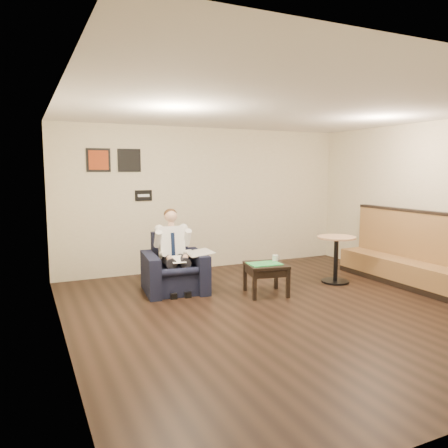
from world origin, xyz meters
name	(u,v)px	position (x,y,z in m)	size (l,w,h in m)	color
ground	(289,310)	(0.00, 0.00, 0.00)	(6.00, 6.00, 0.00)	black
wall_back	(207,199)	(0.00, 3.00, 1.40)	(6.00, 0.02, 2.80)	beige
wall_left	(61,223)	(-3.00, 0.00, 1.40)	(0.02, 6.00, 2.80)	beige
wall_right	(442,205)	(3.00, 0.00, 1.40)	(0.02, 6.00, 2.80)	beige
ceiling	(293,108)	(0.00, 0.00, 2.80)	(6.00, 6.00, 0.02)	white
seating_sign	(144,195)	(-1.30, 2.98, 1.50)	(0.32, 0.02, 0.20)	black
art_print_left	(98,160)	(-2.10, 2.98, 2.15)	(0.42, 0.03, 0.42)	#9C3713
art_print_right	(129,160)	(-1.55, 2.98, 2.15)	(0.42, 0.03, 0.42)	black
armchair	(174,263)	(-1.17, 1.60, 0.47)	(0.97, 0.97, 0.94)	black
seated_man	(176,254)	(-1.19, 1.48, 0.64)	(0.61, 0.92, 1.28)	white
lap_papers	(177,259)	(-1.20, 1.37, 0.57)	(0.21, 0.31, 0.01)	white
newspaper	(199,253)	(-0.80, 1.45, 0.64)	(0.41, 0.51, 0.01)	silver
side_table	(266,279)	(0.09, 0.81, 0.25)	(0.61, 0.61, 0.50)	black
green_folder	(264,264)	(0.05, 0.80, 0.50)	(0.50, 0.35, 0.01)	#29CD58
coffee_mug	(275,258)	(0.31, 0.90, 0.55)	(0.09, 0.09, 0.10)	white
smartphone	(266,261)	(0.18, 0.98, 0.50)	(0.15, 0.08, 0.01)	black
banquette	(401,247)	(2.59, 0.42, 0.63)	(0.59, 2.48, 1.27)	olive
cafe_table	(336,259)	(1.58, 0.93, 0.41)	(0.66, 0.66, 0.82)	tan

